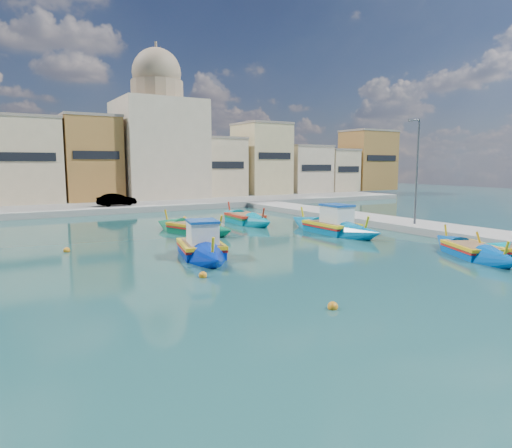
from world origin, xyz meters
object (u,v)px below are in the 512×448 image
object	(u,v)px
quay_street_lamp	(416,171)
luzzu_cyan_mid	(245,219)
luzzu_blue_south	(472,252)
luzzu_green	(192,229)
church_block	(158,135)
luzzu_blue_cabin	(201,249)
luzzu_turquoise_cabin	(332,227)

from	to	relation	value
quay_street_lamp	luzzu_cyan_mid	bearing A→B (deg)	129.72
luzzu_cyan_mid	luzzu_blue_south	bearing A→B (deg)	-78.80
luzzu_green	luzzu_blue_south	world-z (taller)	luzzu_green
church_block	luzzu_cyan_mid	bearing A→B (deg)	-92.39
luzzu_blue_cabin	luzzu_green	xyz separation A→B (m)	(2.74, 7.72, -0.09)
quay_street_lamp	luzzu_green	distance (m)	16.60
luzzu_blue_south	luzzu_blue_cabin	bearing A→B (deg)	148.62
quay_street_lamp	luzzu_cyan_mid	world-z (taller)	quay_street_lamp
quay_street_lamp	luzzu_blue_south	distance (m)	10.14
luzzu_blue_cabin	luzzu_green	size ratio (longest dim) A/B	1.06
quay_street_lamp	luzzu_turquoise_cabin	xyz separation A→B (m)	(-5.86, 2.25, -3.95)
luzzu_turquoise_cabin	luzzu_blue_south	distance (m)	10.19
luzzu_blue_cabin	luzzu_cyan_mid	world-z (taller)	luzzu_blue_cabin
quay_street_lamp	luzzu_blue_cabin	xyz separation A→B (m)	(-17.09, -0.43, -3.97)
luzzu_blue_south	luzzu_green	bearing A→B (deg)	122.00
church_block	luzzu_cyan_mid	xyz separation A→B (m)	(-0.99, -23.84, -8.13)
church_block	luzzu_turquoise_cabin	xyz separation A→B (m)	(1.59, -31.75, -8.02)
luzzu_cyan_mid	luzzu_green	bearing A→B (deg)	-154.11
church_block	quay_street_lamp	distance (m)	35.04
luzzu_turquoise_cabin	luzzu_blue_cabin	distance (m)	11.55
luzzu_blue_cabin	luzzu_green	distance (m)	8.19
church_block	luzzu_green	world-z (taller)	church_block
luzzu_cyan_mid	luzzu_blue_cabin	bearing A→B (deg)	-129.26
luzzu_blue_cabin	luzzu_cyan_mid	distance (m)	13.68
church_block	luzzu_green	xyz separation A→B (m)	(-6.91, -26.71, -8.14)
quay_street_lamp	luzzu_turquoise_cabin	size ratio (longest dim) A/B	0.80
church_block	luzzu_turquoise_cabin	world-z (taller)	church_block
quay_street_lamp	luzzu_green	bearing A→B (deg)	153.09
luzzu_turquoise_cabin	luzzu_blue_cabin	size ratio (longest dim) A/B	1.15
quay_street_lamp	luzzu_blue_cabin	size ratio (longest dim) A/B	0.92
luzzu_blue_cabin	luzzu_blue_south	world-z (taller)	luzzu_blue_cabin
luzzu_turquoise_cabin	luzzu_green	bearing A→B (deg)	149.33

